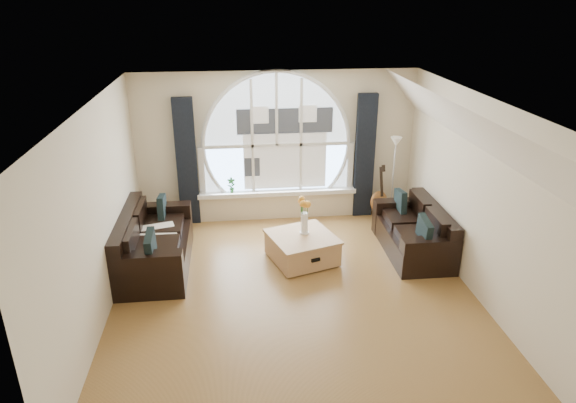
% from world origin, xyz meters
% --- Properties ---
extents(ground, '(5.00, 5.50, 0.01)m').
position_xyz_m(ground, '(0.00, 0.00, 0.00)').
color(ground, brown).
rests_on(ground, ground).
extents(ceiling, '(5.00, 5.50, 0.01)m').
position_xyz_m(ceiling, '(0.00, 0.00, 2.70)').
color(ceiling, silver).
rests_on(ceiling, ground).
extents(wall_back, '(5.00, 0.01, 2.70)m').
position_xyz_m(wall_back, '(0.00, 2.75, 1.35)').
color(wall_back, beige).
rests_on(wall_back, ground).
extents(wall_front, '(5.00, 0.01, 2.70)m').
position_xyz_m(wall_front, '(0.00, -2.75, 1.35)').
color(wall_front, beige).
rests_on(wall_front, ground).
extents(wall_left, '(0.01, 5.50, 2.70)m').
position_xyz_m(wall_left, '(-2.50, 0.00, 1.35)').
color(wall_left, beige).
rests_on(wall_left, ground).
extents(wall_right, '(0.01, 5.50, 2.70)m').
position_xyz_m(wall_right, '(2.50, 0.00, 1.35)').
color(wall_right, beige).
rests_on(wall_right, ground).
extents(attic_slope, '(0.92, 5.50, 0.72)m').
position_xyz_m(attic_slope, '(2.20, 0.00, 2.35)').
color(attic_slope, silver).
rests_on(attic_slope, ground).
extents(arched_window, '(2.60, 0.06, 2.15)m').
position_xyz_m(arched_window, '(0.00, 2.72, 1.62)').
color(arched_window, silver).
rests_on(arched_window, wall_back).
extents(window_sill, '(2.90, 0.22, 0.08)m').
position_xyz_m(window_sill, '(0.00, 2.65, 0.51)').
color(window_sill, white).
rests_on(window_sill, wall_back).
extents(window_frame, '(2.76, 0.08, 2.15)m').
position_xyz_m(window_frame, '(0.00, 2.69, 1.62)').
color(window_frame, white).
rests_on(window_frame, wall_back).
extents(neighbor_house, '(1.70, 0.02, 1.50)m').
position_xyz_m(neighbor_house, '(0.15, 2.71, 1.50)').
color(neighbor_house, silver).
rests_on(neighbor_house, wall_back).
extents(curtain_left, '(0.35, 0.12, 2.30)m').
position_xyz_m(curtain_left, '(-1.60, 2.63, 1.15)').
color(curtain_left, black).
rests_on(curtain_left, ground).
extents(curtain_right, '(0.35, 0.12, 2.30)m').
position_xyz_m(curtain_right, '(1.60, 2.63, 1.15)').
color(curtain_right, black).
rests_on(curtain_right, ground).
extents(sofa_left, '(0.99, 1.97, 0.87)m').
position_xyz_m(sofa_left, '(-2.02, 1.05, 0.40)').
color(sofa_left, black).
rests_on(sofa_left, ground).
extents(sofa_right, '(0.89, 1.75, 0.77)m').
position_xyz_m(sofa_right, '(2.05, 1.08, 0.40)').
color(sofa_right, black).
rests_on(sofa_right, ground).
extents(coffee_chest, '(1.20, 1.20, 0.47)m').
position_xyz_m(coffee_chest, '(0.23, 0.99, 0.23)').
color(coffee_chest, tan).
rests_on(coffee_chest, ground).
extents(throw_blanket, '(0.67, 0.67, 0.10)m').
position_xyz_m(throw_blanket, '(-1.98, 1.12, 0.50)').
color(throw_blanket, silver).
rests_on(throw_blanket, sofa_left).
extents(vase_flowers, '(0.24, 0.24, 0.70)m').
position_xyz_m(vase_flowers, '(0.28, 1.07, 0.82)').
color(vase_flowers, white).
rests_on(vase_flowers, coffee_chest).
extents(floor_lamp, '(0.24, 0.24, 1.60)m').
position_xyz_m(floor_lamp, '(2.05, 2.26, 0.80)').
color(floor_lamp, '#B2B2B2').
rests_on(floor_lamp, ground).
extents(guitar, '(0.41, 0.32, 1.06)m').
position_xyz_m(guitar, '(1.89, 2.49, 0.53)').
color(guitar, '#945825').
rests_on(guitar, ground).
extents(potted_plant, '(0.16, 0.12, 0.28)m').
position_xyz_m(potted_plant, '(-0.84, 2.65, 0.69)').
color(potted_plant, '#1E6023').
rests_on(potted_plant, window_sill).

